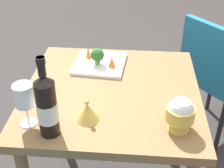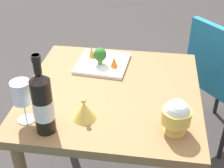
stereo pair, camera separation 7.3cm
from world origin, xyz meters
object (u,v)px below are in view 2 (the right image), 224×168
(rice_bowl_lid, at_px, (84,110))
(serving_plate, at_px, (103,63))
(wine_glass, at_px, (22,93))
(wine_bottle, at_px, (43,103))
(rice_bowl, at_px, (176,116))
(carrot_garnish_right, at_px, (92,52))
(chair_near_window, at_px, (220,74))
(broccoli_floret, at_px, (100,55))
(carrot_garnish_left, at_px, (114,62))

(rice_bowl_lid, bearing_deg, serving_plate, -89.87)
(wine_glass, bearing_deg, rice_bowl_lid, -168.68)
(wine_bottle, xyz_separation_m, rice_bowl, (-0.48, -0.06, -0.05))
(rice_bowl_lid, relative_size, carrot_garnish_right, 1.62)
(chair_near_window, bearing_deg, wine_bottle, -84.14)
(chair_near_window, relative_size, rice_bowl, 6.00)
(wine_bottle, bearing_deg, rice_bowl, -172.42)
(wine_glass, distance_m, rice_bowl_lid, 0.25)
(broccoli_floret, bearing_deg, serving_plate, -117.03)
(chair_near_window, height_order, carrot_garnish_left, chair_near_window)
(broccoli_floret, relative_size, carrot_garnish_right, 1.39)
(chair_near_window, xyz_separation_m, rice_bowl_lid, (0.67, 0.76, 0.24))
(wine_glass, height_order, serving_plate, wine_glass)
(carrot_garnish_left, bearing_deg, wine_bottle, 68.31)
(rice_bowl_lid, relative_size, carrot_garnish_left, 1.85)
(rice_bowl_lid, bearing_deg, wine_bottle, 35.51)
(chair_near_window, bearing_deg, rice_bowl, -62.87)
(chair_near_window, height_order, carrot_garnish_right, chair_near_window)
(rice_bowl_lid, distance_m, serving_plate, 0.43)
(rice_bowl, distance_m, serving_plate, 0.58)
(rice_bowl_lid, bearing_deg, rice_bowl, 175.56)
(wine_bottle, bearing_deg, rice_bowl_lid, -144.49)
(chair_near_window, height_order, rice_bowl, rice_bowl)
(rice_bowl, bearing_deg, wine_glass, 1.75)
(serving_plate, bearing_deg, rice_bowl, 127.64)
(carrot_garnish_left, bearing_deg, rice_bowl_lid, 80.72)
(wine_bottle, relative_size, rice_bowl_lid, 3.23)
(wine_glass, bearing_deg, broccoli_floret, -115.15)
(wine_bottle, height_order, rice_bowl, wine_bottle)
(chair_near_window, distance_m, wine_glass, 1.25)
(serving_plate, bearing_deg, carrot_garnish_left, 148.39)
(rice_bowl_lid, height_order, carrot_garnish_left, rice_bowl_lid)
(chair_near_window, relative_size, wine_bottle, 2.63)
(rice_bowl_lid, xyz_separation_m, broccoli_floret, (0.01, -0.41, 0.03))
(wine_glass, xyz_separation_m, rice_bowl, (-0.58, -0.02, -0.05))
(rice_bowl_lid, distance_m, broccoli_floret, 0.41)
(rice_bowl, bearing_deg, broccoli_floret, -50.49)
(broccoli_floret, relative_size, carrot_garnish_left, 1.59)
(rice_bowl, relative_size, serving_plate, 0.53)
(chair_near_window, xyz_separation_m, serving_plate, (0.67, 0.33, 0.21))
(wine_bottle, height_order, wine_glass, wine_bottle)
(broccoli_floret, height_order, carrot_garnish_right, broccoli_floret)
(chair_near_window, relative_size, broccoli_floret, 9.91)
(broccoli_floret, bearing_deg, wine_glass, 64.85)
(wine_bottle, distance_m, rice_bowl_lid, 0.18)
(chair_near_window, relative_size, rice_bowl_lid, 8.50)
(carrot_garnish_left, bearing_deg, carrot_garnish_right, -33.18)
(serving_plate, distance_m, broccoli_floret, 0.06)
(rice_bowl, distance_m, carrot_garnish_left, 0.51)
(wine_bottle, xyz_separation_m, rice_bowl_lid, (-0.13, -0.09, -0.09))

